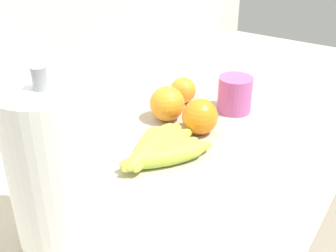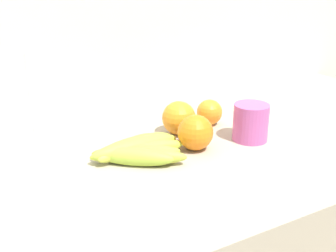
% 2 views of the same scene
% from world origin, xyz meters
% --- Properties ---
extents(wall_back, '(2.18, 0.06, 1.30)m').
position_xyz_m(wall_back, '(0.00, 0.36, 0.65)').
color(wall_back, silver).
rests_on(wall_back, ground).
extents(banana_bunch, '(0.21, 0.17, 0.04)m').
position_xyz_m(banana_bunch, '(-0.01, 0.00, 0.97)').
color(banana_bunch, '#A8CB3F').
rests_on(banana_bunch, counter).
extents(orange_far_right, '(0.06, 0.06, 0.06)m').
position_xyz_m(orange_far_right, '(0.24, 0.09, 0.98)').
color(orange_far_right, orange).
rests_on(orange_far_right, counter).
extents(orange_right, '(0.08, 0.08, 0.08)m').
position_xyz_m(orange_right, '(0.14, 0.07, 0.99)').
color(orange_right, orange).
rests_on(orange_right, counter).
extents(orange_center, '(0.08, 0.08, 0.08)m').
position_xyz_m(orange_center, '(0.13, -0.02, 0.99)').
color(orange_center, orange).
rests_on(orange_center, counter).
extents(mug, '(0.08, 0.08, 0.09)m').
position_xyz_m(mug, '(0.27, -0.04, 0.99)').
color(mug, '#BF56A2').
rests_on(mug, counter).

